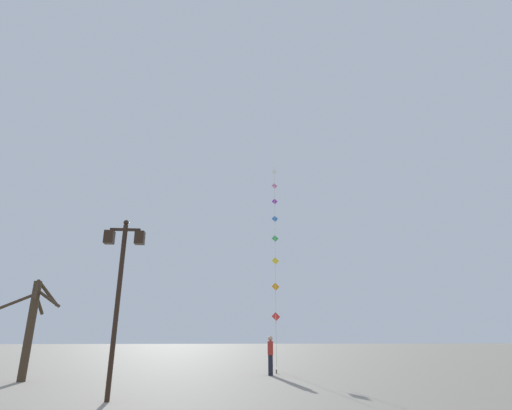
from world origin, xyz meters
TOP-DOWN VIEW (x-y plane):
  - ground_plane at (0.00, 20.00)m, footprint 160.00×160.00m
  - twin_lantern_lamp_post at (-3.24, 9.75)m, footprint 1.20×0.28m
  - kite_train at (3.39, 23.51)m, footprint 1.81×10.53m
  - kite_flyer at (2.16, 16.95)m, footprint 0.30×0.62m
  - bare_tree at (-7.91, 15.22)m, footprint 2.53×1.64m

SIDE VIEW (x-z plane):
  - ground_plane at x=0.00m, z-range 0.00..0.00m
  - kite_flyer at x=2.16m, z-range 0.05..1.76m
  - bare_tree at x=-7.91m, z-range 0.21..4.20m
  - twin_lantern_lamp_post at x=-3.24m, z-range 0.97..6.11m
  - kite_train at x=3.39m, z-range 0.44..15.70m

